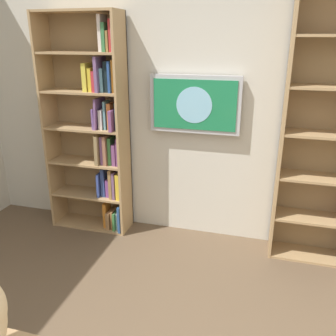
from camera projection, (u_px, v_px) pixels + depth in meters
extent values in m
cube|color=beige|center=(206.00, 92.00, 3.10)|extent=(4.52, 0.06, 2.70)
cube|color=tan|center=(282.00, 132.00, 2.85)|extent=(0.02, 0.28, 2.17)
cube|color=#93754E|center=(336.00, 131.00, 2.87)|extent=(0.86, 0.01, 2.17)
cube|color=tan|center=(319.00, 256.00, 3.11)|extent=(0.81, 0.27, 0.02)
cube|color=tan|center=(325.00, 219.00, 2.99)|extent=(0.81, 0.27, 0.02)
cube|color=tan|center=(332.00, 179.00, 2.87)|extent=(0.81, 0.27, 0.02)
cube|color=tan|center=(123.00, 130.00, 3.23)|extent=(0.02, 0.28, 2.01)
cube|color=tan|center=(51.00, 125.00, 3.42)|extent=(0.02, 0.28, 2.01)
cube|color=#93754E|center=(93.00, 125.00, 3.44)|extent=(0.76, 0.01, 2.01)
cube|color=tan|center=(94.00, 223.00, 3.66)|extent=(0.72, 0.27, 0.02)
cube|color=tan|center=(91.00, 193.00, 3.55)|extent=(0.72, 0.27, 0.02)
cube|color=tan|center=(89.00, 162.00, 3.44)|extent=(0.72, 0.27, 0.02)
cube|color=tan|center=(86.00, 128.00, 3.32)|extent=(0.72, 0.27, 0.02)
cube|color=tan|center=(83.00, 92.00, 3.21)|extent=(0.72, 0.27, 0.02)
cube|color=tan|center=(80.00, 53.00, 3.10)|extent=(0.72, 0.27, 0.02)
cube|color=tan|center=(77.00, 11.00, 2.98)|extent=(0.72, 0.27, 0.02)
cube|color=#2E548D|center=(123.00, 216.00, 3.51)|extent=(0.02, 0.24, 0.27)
cube|color=silver|center=(121.00, 218.00, 3.56)|extent=(0.03, 0.18, 0.17)
cube|color=#407F3D|center=(117.00, 218.00, 3.55)|extent=(0.02, 0.21, 0.18)
cube|color=#A1673A|center=(115.00, 218.00, 3.55)|extent=(0.02, 0.17, 0.19)
cube|color=#986C43|center=(111.00, 218.00, 3.57)|extent=(0.04, 0.20, 0.17)
cube|color=orange|center=(107.00, 214.00, 3.56)|extent=(0.03, 0.13, 0.25)
cube|color=yellow|center=(122.00, 184.00, 3.42)|extent=(0.04, 0.22, 0.26)
cube|color=slate|center=(117.00, 183.00, 3.43)|extent=(0.03, 0.22, 0.26)
cube|color=#9A7343|center=(114.00, 181.00, 3.44)|extent=(0.03, 0.23, 0.29)
cube|color=#7F438E|center=(111.00, 186.00, 3.47)|extent=(0.04, 0.16, 0.18)
cube|color=#344889|center=(106.00, 181.00, 3.46)|extent=(0.04, 0.15, 0.28)
cube|color=#364A98|center=(102.00, 183.00, 3.48)|extent=(0.03, 0.20, 0.23)
cube|color=#764178|center=(120.00, 151.00, 3.29)|extent=(0.03, 0.16, 0.26)
cube|color=#7B4578|center=(117.00, 153.00, 3.32)|extent=(0.03, 0.18, 0.20)
cube|color=#3E7A3C|center=(113.00, 150.00, 3.33)|extent=(0.03, 0.17, 0.25)
cube|color=#905F48|center=(108.00, 149.00, 3.32)|extent=(0.03, 0.19, 0.28)
cube|color=#815589|center=(104.00, 149.00, 3.33)|extent=(0.02, 0.15, 0.26)
cube|color=#8E764D|center=(101.00, 148.00, 3.35)|extent=(0.04, 0.24, 0.28)
cube|color=#5DA3A9|center=(119.00, 116.00, 3.18)|extent=(0.02, 0.13, 0.24)
cube|color=#7E477D|center=(115.00, 119.00, 3.20)|extent=(0.03, 0.24, 0.18)
cube|color=orange|center=(111.00, 116.00, 3.21)|extent=(0.04, 0.12, 0.23)
cube|color=#639CA7|center=(107.00, 115.00, 3.21)|extent=(0.02, 0.13, 0.25)
cube|color=beige|center=(103.00, 119.00, 3.23)|extent=(0.03, 0.13, 0.18)
cube|color=#734F80|center=(100.00, 113.00, 3.23)|extent=(0.03, 0.21, 0.27)
cube|color=#6F508F|center=(97.00, 118.00, 3.25)|extent=(0.02, 0.18, 0.18)
cube|color=orange|center=(117.00, 76.00, 3.08)|extent=(0.04, 0.16, 0.27)
cube|color=#254A8F|center=(113.00, 76.00, 3.09)|extent=(0.02, 0.22, 0.26)
cube|color=black|center=(109.00, 77.00, 3.09)|extent=(0.04, 0.14, 0.26)
cube|color=#649DAC|center=(104.00, 80.00, 3.11)|extent=(0.03, 0.15, 0.20)
cube|color=slate|center=(100.00, 74.00, 3.09)|extent=(0.03, 0.21, 0.30)
cube|color=#BC3038|center=(97.00, 81.00, 3.13)|extent=(0.03, 0.18, 0.18)
cube|color=gold|center=(94.00, 79.00, 3.15)|extent=(0.03, 0.18, 0.20)
cube|color=gold|center=(88.00, 77.00, 3.13)|extent=(0.04, 0.15, 0.24)
cube|color=silver|center=(115.00, 36.00, 2.95)|extent=(0.02, 0.13, 0.26)
cube|color=#B62E2E|center=(113.00, 36.00, 2.96)|extent=(0.02, 0.14, 0.26)
cube|color=olive|center=(110.00, 41.00, 2.98)|extent=(0.02, 0.15, 0.17)
cube|color=#387443|center=(107.00, 37.00, 2.99)|extent=(0.03, 0.17, 0.23)
cube|color=silver|center=(103.00, 33.00, 2.99)|extent=(0.03, 0.15, 0.29)
cube|color=#B7B7BC|center=(195.00, 104.00, 3.08)|extent=(0.79, 0.06, 0.49)
cube|color=#1E7F4C|center=(194.00, 105.00, 3.05)|extent=(0.72, 0.01, 0.42)
cylinder|color=#8CCCEA|center=(194.00, 105.00, 3.05)|extent=(0.31, 0.00, 0.31)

